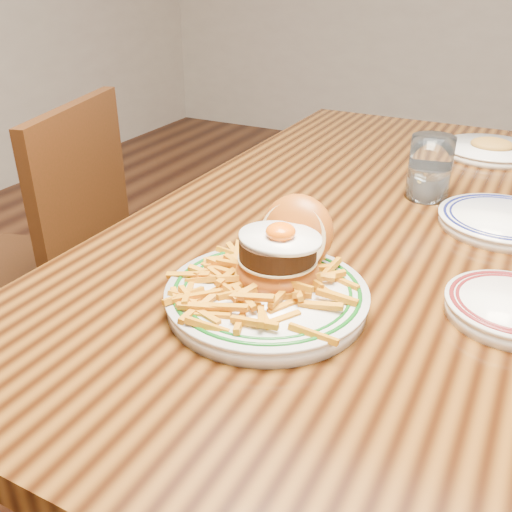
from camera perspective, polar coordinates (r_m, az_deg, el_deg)
The scene contains 8 objects.
floor at distance 1.62m, azimuth 8.80°, elevation -21.11°, with size 6.00×6.00×0.00m, color black.
table at distance 1.20m, azimuth 11.04°, elevation 0.23°, with size 0.85×1.60×0.75m.
chair_left at distance 1.60m, azimuth -19.80°, elevation -0.85°, with size 0.53×0.53×0.91m.
main_plate at distance 0.84m, azimuth 1.63°, elevation -2.21°, with size 0.30×0.31×0.14m.
side_plate at distance 0.89m, azimuth 24.20°, elevation -4.64°, with size 0.19×0.19×0.03m.
rear_plate at distance 1.18m, azimuth 23.47°, elevation 3.31°, with size 0.24×0.24×0.03m.
water_glass at distance 1.26m, azimuth 16.95°, elevation 8.09°, with size 0.09×0.09×0.13m.
far_plate at distance 1.62m, azimuth 22.45°, elevation 9.81°, with size 0.25×0.25×0.04m.
Camera 1 is at (0.28, -1.04, 1.21)m, focal length 40.00 mm.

